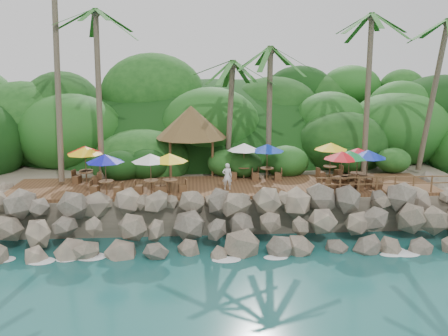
{
  "coord_description": "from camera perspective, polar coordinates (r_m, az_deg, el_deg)",
  "views": [
    {
      "loc": [
        -1.88,
        -22.67,
        9.83
      ],
      "look_at": [
        0.0,
        6.0,
        3.4
      ],
      "focal_mm": 38.31,
      "sensor_mm": 36.0,
      "label": 1
    }
  ],
  "objects": [
    {
      "name": "railing",
      "position": [
        29.44,
        18.79,
        -1.67
      ],
      "size": [
        8.3,
        0.1,
        1.0
      ],
      "color": "brown",
      "rests_on": "terrace"
    },
    {
      "name": "ground",
      "position": [
        24.78,
        0.92,
        -10.76
      ],
      "size": [
        140.0,
        140.0,
        0.0
      ],
      "primitive_type": "plane",
      "color": "#19514F",
      "rests_on": "ground"
    },
    {
      "name": "terrace",
      "position": [
        29.73,
        -0.0,
        -2.26
      ],
      "size": [
        26.0,
        5.0,
        0.2
      ],
      "primitive_type": "cube",
      "color": "brown",
      "rests_on": "land_base"
    },
    {
      "name": "jungle_hill",
      "position": [
        47.24,
        -1.39,
        0.6
      ],
      "size": [
        44.8,
        28.0,
        15.4
      ],
      "primitive_type": "ellipsoid",
      "color": "#143811",
      "rests_on": "ground"
    },
    {
      "name": "palms",
      "position": [
        31.83,
        2.67,
        17.38
      ],
      "size": [
        30.59,
        6.99,
        15.12
      ],
      "color": "brown",
      "rests_on": "ground"
    },
    {
      "name": "jungle_foliage",
      "position": [
        38.98,
        -0.87,
        -1.99
      ],
      "size": [
        44.0,
        16.0,
        12.0
      ],
      "primitive_type": null,
      "color": "#143811",
      "rests_on": "ground"
    },
    {
      "name": "waiter",
      "position": [
        28.49,
        0.38,
        -1.02
      ],
      "size": [
        0.63,
        0.44,
        1.63
      ],
      "primitive_type": "imported",
      "rotation": [
        0.0,
        0.0,
        3.06
      ],
      "color": "silver",
      "rests_on": "terrace"
    },
    {
      "name": "land_base",
      "position": [
        39.7,
        -0.94,
        -0.16
      ],
      "size": [
        32.0,
        25.2,
        2.1
      ],
      "primitive_type": "cube",
      "color": "gray",
      "rests_on": "ground"
    },
    {
      "name": "palapa",
      "position": [
        32.81,
        -3.95,
        5.51
      ],
      "size": [
        4.9,
        4.9,
        4.6
      ],
      "color": "brown",
      "rests_on": "ground"
    },
    {
      "name": "seawall",
      "position": [
        26.22,
        0.58,
        -6.72
      ],
      "size": [
        29.0,
        4.0,
        2.3
      ],
      "primitive_type": null,
      "color": "gray",
      "rests_on": "ground"
    },
    {
      "name": "foam_line",
      "position": [
        25.04,
        0.87,
        -10.42
      ],
      "size": [
        25.2,
        0.8,
        0.06
      ],
      "color": "white",
      "rests_on": "ground"
    },
    {
      "name": "dining_clusters",
      "position": [
        29.07,
        1.77,
        1.57
      ],
      "size": [
        19.4,
        5.38,
        2.36
      ],
      "color": "brown",
      "rests_on": "terrace"
    }
  ]
}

